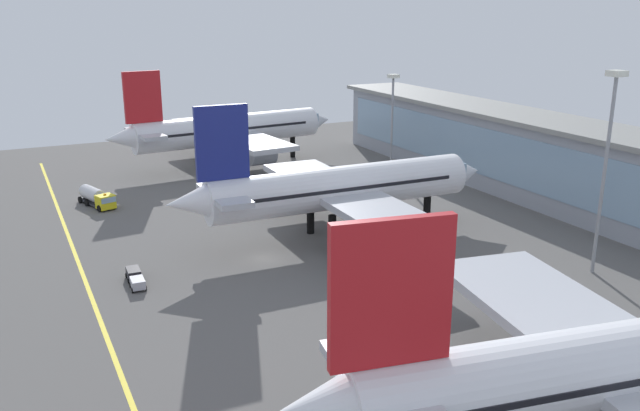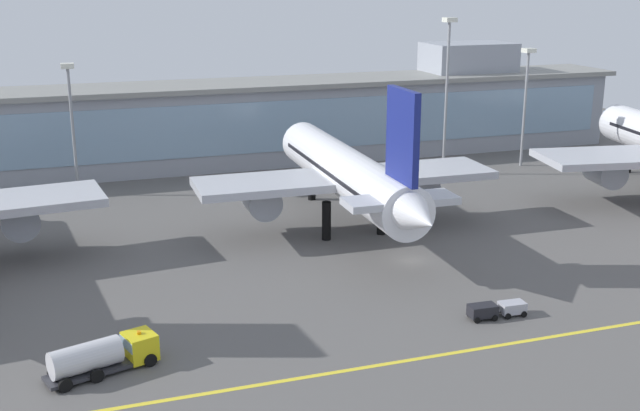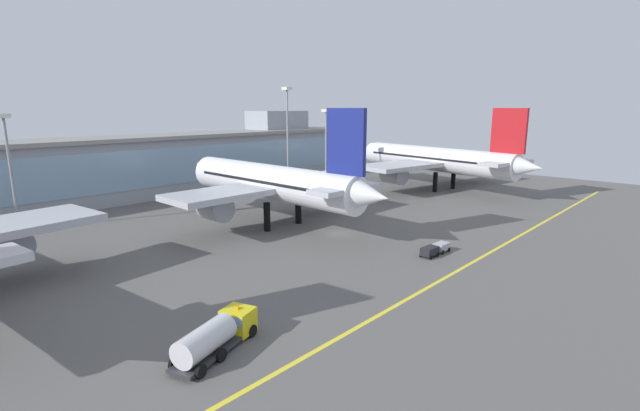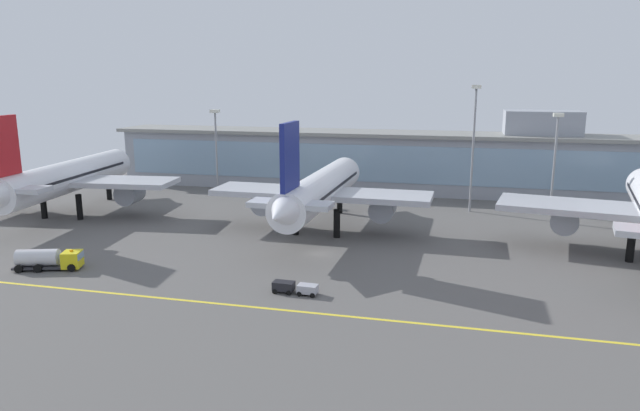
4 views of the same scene
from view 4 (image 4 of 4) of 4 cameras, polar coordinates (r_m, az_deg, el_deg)
The scene contains 10 objects.
ground_plane at distance 87.38m, azimuth -0.14°, elevation -4.80°, with size 180.00×180.00×0.00m, color #5B5956.
taxiway_centreline_stripe at distance 67.49m, azimuth -4.75°, elevation -10.13°, with size 144.00×0.50×0.01m, color yellow.
terminal_building at distance 136.63m, azimuth 5.96°, elevation 4.56°, with size 126.22×14.00×19.03m.
airliner_near_left at distance 120.31m, azimuth -23.63°, elevation 2.52°, with size 42.02×49.53×20.14m.
airliner_near_right at distance 98.24m, azimuth 0.04°, elevation 1.53°, with size 37.66×48.26×19.96m.
fuel_tanker_truck at distance 88.33m, azimuth -25.06°, elevation -4.79°, with size 9.35×5.22×2.90m.
baggage_tug_near at distance 71.59m, azimuth -2.53°, elevation -8.08°, with size 5.65×1.90×1.40m.
apron_light_mast_west at distance 133.94m, azimuth -10.23°, elevation 6.65°, with size 1.80×1.80×19.10m.
apron_light_mast_centre at distance 119.18m, azimuth 22.22°, elevation 5.37°, with size 1.80×1.80×19.55m.
apron_light_mast_east at distance 116.50m, azimuth 14.95°, elevation 7.16°, with size 1.80×1.80×24.72m.
Camera 4 is at (20.28, -80.99, 25.78)m, focal length 32.45 mm.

